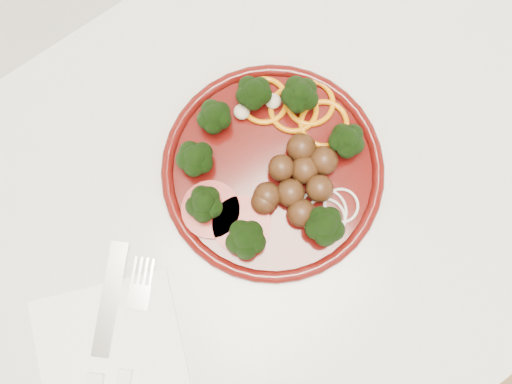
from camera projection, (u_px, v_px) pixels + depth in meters
counter at (158, 315)px, 1.06m from camera, size 2.40×0.60×0.90m
plate at (272, 168)px, 0.63m from camera, size 0.25×0.25×0.06m
napkin at (111, 356)px, 0.61m from camera, size 0.20×0.20×0.00m
knife at (95, 380)px, 0.60m from camera, size 0.17×0.18×0.01m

